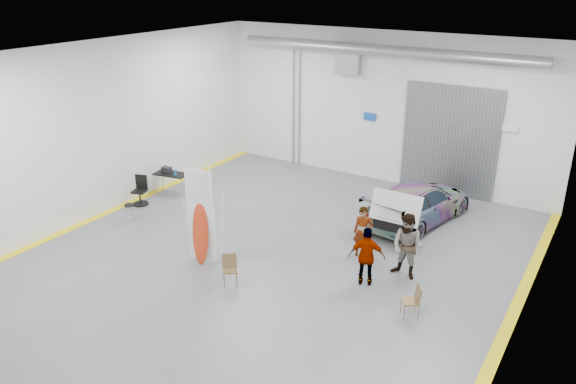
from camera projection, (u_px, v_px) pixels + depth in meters
The scene contains 13 objects.
ground at pixel (272, 257), 17.01m from camera, with size 16.00×16.00×0.00m, color #5C5E63.
room_shell at pixel (317, 112), 17.12m from camera, with size 14.02×16.18×6.01m.
sedan_car at pixel (418, 203), 19.21m from camera, with size 1.92×4.71×1.36m, color silver.
person_a at pixel (363, 232), 16.84m from camera, with size 0.58×0.38×1.59m, color olive.
person_b at pixel (407, 246), 15.59m from camera, with size 0.94×0.72×1.92m, color slate.
person_c at pixel (367, 257), 15.27m from camera, with size 0.99×0.41×1.70m, color #976432.
surfboard_display at pixel (199, 224), 16.23m from camera, with size 0.88×0.34×3.12m.
folding_chair_near at pixel (231, 275), 15.48m from camera, with size 0.56×0.62×0.84m.
folding_chair_far at pixel (410, 307), 14.04m from camera, with size 0.56×0.66×0.86m.
shop_stool at pixel (130, 213), 19.24m from camera, with size 0.34×0.34×0.66m.
work_table at pixel (170, 173), 21.57m from camera, with size 1.39×0.87×1.06m.
office_chair at pixel (141, 192), 20.67m from camera, with size 0.60×0.63×1.08m.
trunk_lid at pixel (397, 204), 17.29m from camera, with size 1.59×0.97×0.04m, color silver.
Camera 1 is at (8.38, -12.52, 8.17)m, focal length 35.00 mm.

